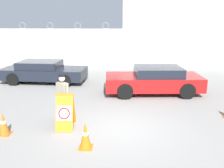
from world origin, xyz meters
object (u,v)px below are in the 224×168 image
(traffic_cone_mid, at_px, (85,136))
(parked_car_rear_sedan, at_px, (154,80))
(traffic_cone_near, at_px, (3,124))
(parked_car_front_coupe, at_px, (44,71))
(barricade_sign, at_px, (65,111))
(security_guard, at_px, (63,96))

(traffic_cone_mid, xyz_separation_m, parked_car_rear_sedan, (2.56, 5.35, 0.29))
(traffic_cone_near, xyz_separation_m, parked_car_front_coupe, (-0.74, 6.62, 0.26))
(barricade_sign, relative_size, security_guard, 0.70)
(parked_car_front_coupe, height_order, parked_car_rear_sedan, parked_car_rear_sedan)
(parked_car_rear_sedan, bearing_deg, parked_car_front_coupe, -21.58)
(barricade_sign, xyz_separation_m, traffic_cone_near, (-1.81, -0.57, -0.22))
(traffic_cone_mid, relative_size, parked_car_front_coupe, 0.16)
(security_guard, bearing_deg, traffic_cone_near, 73.49)
(traffic_cone_mid, bearing_deg, security_guard, 118.57)
(traffic_cone_near, height_order, parked_car_rear_sedan, parked_car_rear_sedan)
(barricade_sign, height_order, traffic_cone_mid, barricade_sign)
(parked_car_front_coupe, xyz_separation_m, parked_car_rear_sedan, (5.94, -2.01, 0.04))
(traffic_cone_mid, bearing_deg, traffic_cone_near, 164.39)
(traffic_cone_near, bearing_deg, parked_car_front_coupe, 96.35)
(barricade_sign, bearing_deg, traffic_cone_near, -164.81)
(parked_car_rear_sedan, bearing_deg, traffic_cone_near, 38.69)
(security_guard, xyz_separation_m, parked_car_rear_sedan, (3.59, 3.45, -0.25))
(parked_car_rear_sedan, bearing_deg, traffic_cone_mid, 61.57)
(parked_car_rear_sedan, bearing_deg, security_guard, 41.00)
(barricade_sign, distance_m, traffic_cone_mid, 1.56)
(security_guard, distance_m, traffic_cone_mid, 2.22)
(security_guard, bearing_deg, parked_car_front_coupe, -28.99)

